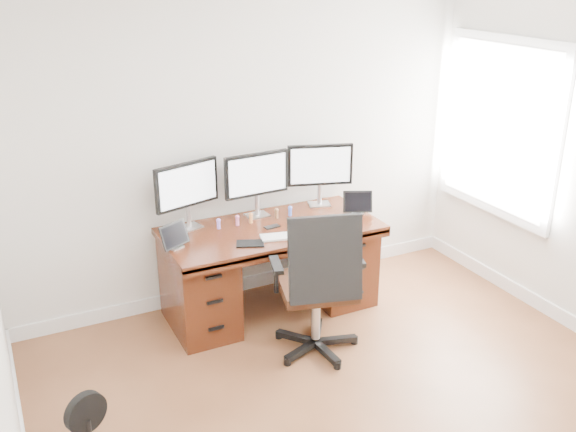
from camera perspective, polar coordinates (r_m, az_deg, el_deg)
name	(u,v)px	position (r m, az deg, el deg)	size (l,w,h in m)	color
back_wall	(247,139)	(5.23, -3.66, 6.82)	(4.00, 0.10, 2.70)	white
desk	(270,265)	(5.20, -1.62, -4.41)	(1.70, 0.80, 0.75)	#441B0D
office_chair	(318,307)	(4.65, 2.67, -8.11)	(0.75, 0.75, 1.14)	black
floor_fan	(88,424)	(4.09, -17.38, -17.21)	(0.26, 0.22, 0.38)	black
monitor_left	(187,187)	(4.95, -8.97, 2.55)	(0.54, 0.19, 0.53)	silver
monitor_center	(257,177)	(5.14, -2.80, 3.51)	(0.55, 0.15, 0.53)	silver
monitor_right	(320,167)	(5.38, 2.87, 4.36)	(0.54, 0.20, 0.53)	silver
tablet_left	(175,237)	(4.70, -10.02, -1.86)	(0.24, 0.17, 0.19)	silver
tablet_right	(358,204)	(5.30, 6.26, 1.10)	(0.25, 0.16, 0.19)	silver
keyboard	(281,236)	(4.84, -0.62, -1.83)	(0.31, 0.13, 0.01)	white
trackpad	(300,229)	(4.98, 1.09, -1.14)	(0.14, 0.14, 0.01)	silver
drawing_tablet	(250,243)	(4.73, -3.39, -2.45)	(0.20, 0.13, 0.01)	black
phone	(272,227)	(5.02, -1.43, -0.96)	(0.12, 0.06, 0.01)	black
figurine_purple	(219,223)	(5.01, -6.19, -0.62)	(0.03, 0.03, 0.09)	#8E6AD9
figurine_pink	(237,220)	(5.06, -4.52, -0.33)	(0.03, 0.03, 0.09)	pink
figurine_orange	(251,217)	(5.10, -3.33, -0.11)	(0.03, 0.03, 0.09)	#E79249
figurine_brown	(277,213)	(5.18, -1.03, 0.30)	(0.03, 0.03, 0.09)	brown
figurine_blue	(290,210)	(5.23, 0.19, 0.51)	(0.03, 0.03, 0.09)	#4B69EC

